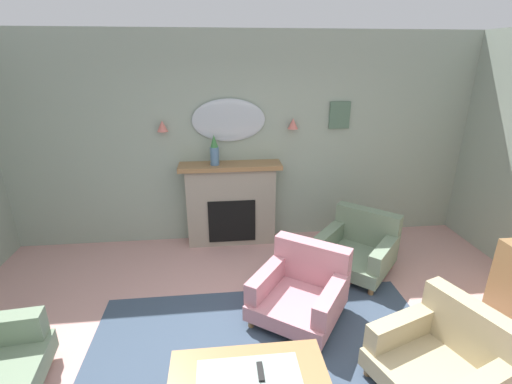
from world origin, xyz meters
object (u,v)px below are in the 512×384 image
Objects in this scene: framed_picture at (340,115)px; armchair_by_coffee_table at (302,288)px; wall_sconce_left at (162,126)px; coffee_table at (249,384)px; wall_mirror at (229,120)px; mantel_vase_centre at (214,151)px; wall_sconce_right at (293,124)px; armchair_near_fireplace at (445,358)px; fireplace at (231,205)px; tv_remote at (260,372)px; armchair_in_corner at (358,246)px.

framed_picture is 2.45m from armchair_by_coffee_table.
wall_sconce_left is 0.12× the size of armchair_by_coffee_table.
coffee_table is at bearing -119.22° from armchair_by_coffee_table.
mantel_vase_centre is at bearing -139.64° from wall_mirror.
framed_picture is at bearing 6.04° from mantel_vase_centre.
armchair_near_fireplace is at bearing -75.86° from wall_sconce_right.
armchair_near_fireplace is at bearing -56.26° from mantel_vase_centre.
fireplace is 1.38m from wall_sconce_left.
armchair_by_coffee_table is at bearing 63.47° from tv_remote.
coffee_table is at bearing -174.82° from armchair_near_fireplace.
armchair_in_corner is at bearing 90.44° from armchair_near_fireplace.
fireplace is at bearing 150.44° from armchair_in_corner.
fireplace is 1.24× the size of coffee_table.
tv_remote is at bearing -88.38° from fireplace.
wall_mirror is 0.84× the size of armchair_in_corner.
mantel_vase_centre is 0.35× the size of armchair_in_corner.
mantel_vase_centre is 0.73m from wall_sconce_left.
coffee_table is at bearing -73.51° from wall_sconce_left.
framed_picture reaches higher than tv_remote.
tv_remote is (0.08, -2.74, -0.12)m from fireplace.
framed_picture is at bearing 63.78° from tv_remote.
fireplace is 9.71× the size of wall_sconce_left.
wall_mirror reaches higher than wall_sconce_right.
fireplace is 1.20× the size of armchair_by_coffee_table.
framed_picture is (1.50, 0.15, 1.18)m from fireplace.
armchair_near_fireplace is (1.53, -2.77, -1.40)m from wall_mirror.
wall_sconce_left is 2.89m from armchair_in_corner.
armchair_by_coffee_table and armchair_in_corner have the same top height.
wall_sconce_left is (-0.85, 0.09, 1.09)m from fireplace.
wall_sconce_right is 3.24m from coffee_table.
armchair_in_corner is at bearing 52.41° from tv_remote.
mantel_vase_centre is at bearing 123.74° from armchair_near_fireplace.
wall_sconce_right reaches higher than tv_remote.
armchair_in_corner is (1.52, -1.00, -1.40)m from wall_mirror.
wall_sconce_right is at bearing 0.00° from wall_sconce_left.
fireplace reaches higher than armchair_in_corner.
armchair_near_fireplace is (1.73, -2.60, -1.04)m from mantel_vase_centre.
tv_remote is (0.93, -2.83, -1.21)m from wall_sconce_left.
framed_picture reaches higher than armchair_by_coffee_table.
wall_sconce_left is at bearing 106.49° from coffee_table.
armchair_by_coffee_table is 1.09× the size of armchair_near_fireplace.
armchair_by_coffee_table is (0.63, -1.62, -0.27)m from fireplace.
coffee_table is at bearing -162.11° from tv_remote.
armchair_by_coffee_table is (-0.87, -1.78, -1.44)m from framed_picture.
tv_remote is at bearing -127.59° from armchair_in_corner.
armchair_in_corner is at bearing 40.61° from armchair_by_coffee_table.
wall_sconce_right is (0.85, 0.09, 1.09)m from fireplace.
fireplace is 3.78× the size of framed_picture.
wall_mirror is 3.19m from coffee_table.
wall_sconce_right reaches higher than armchair_near_fireplace.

